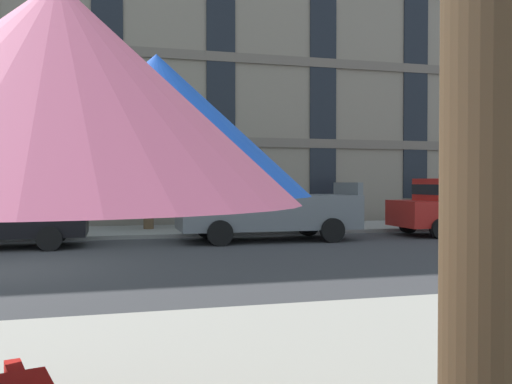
% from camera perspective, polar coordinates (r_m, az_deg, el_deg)
% --- Properties ---
extents(sidewalk_far, '(56.00, 3.60, 0.12)m').
position_cam_1_polar(sidewalk_far, '(18.07, -22.02, -4.13)').
color(sidewalk_far, gray).
rests_on(sidewalk_far, ground).
extents(apartment_building, '(41.31, 12.08, 19.20)m').
position_cam_1_polar(apartment_building, '(27.31, -19.93, 17.89)').
color(apartment_building, gray).
rests_on(apartment_building, ground).
extents(pickup_gray, '(5.10, 2.12, 2.20)m').
position_cam_1_polar(pickup_gray, '(15.31, 0.41, -1.36)').
color(pickup_gray, slate).
rests_on(pickup_gray, ground).
extents(sedan_red, '(4.40, 1.98, 1.78)m').
position_cam_1_polar(sedan_red, '(18.19, 20.82, -1.28)').
color(sedan_red, '#B21E19').
rests_on(sedan_red, ground).
extents(street_tree_middle, '(2.52, 2.43, 3.89)m').
position_cam_1_polar(street_tree_middle, '(18.14, -11.36, 4.58)').
color(street_tree_middle, brown).
rests_on(street_tree_middle, ground).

